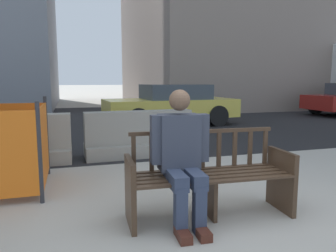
% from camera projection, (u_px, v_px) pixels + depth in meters
% --- Properties ---
extents(ground_plane, '(200.00, 200.00, 0.00)m').
position_uv_depth(ground_plane, '(233.00, 226.00, 3.19)').
color(ground_plane, '#ADA89E').
extents(street_asphalt, '(120.00, 12.00, 0.01)m').
position_uv_depth(street_asphalt, '(114.00, 121.00, 11.44)').
color(street_asphalt, black).
rests_on(street_asphalt, ground).
extents(street_bench, '(1.71, 0.61, 0.88)m').
position_uv_depth(street_bench, '(209.00, 179.00, 3.36)').
color(street_bench, '#473323').
rests_on(street_bench, ground).
extents(seated_person, '(0.59, 0.74, 1.31)m').
position_uv_depth(seated_person, '(182.00, 154.00, 3.19)').
color(seated_person, '#383D4C').
rests_on(seated_person, ground).
extents(jersey_barrier_centre, '(2.02, 0.75, 0.84)m').
position_uv_depth(jersey_barrier_centre, '(139.00, 137.00, 6.13)').
color(jersey_barrier_centre, gray).
rests_on(jersey_barrier_centre, ground).
extents(jersey_barrier_left, '(2.01, 0.72, 0.84)m').
position_uv_depth(jersey_barrier_left, '(9.00, 145.00, 5.44)').
color(jersey_barrier_left, '#9E998E').
rests_on(jersey_barrier_left, ground).
extents(car_taxi_near, '(4.16, 2.01, 1.27)m').
position_uv_depth(car_taxi_near, '(171.00, 104.00, 10.32)').
color(car_taxi_near, '#DBC64C').
rests_on(car_taxi_near, ground).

